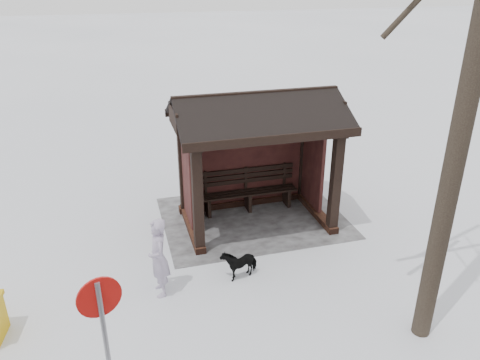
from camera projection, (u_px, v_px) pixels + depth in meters
name	position (u px, v px, depth m)	size (l,w,h in m)	color
ground	(255.00, 222.00, 10.93)	(120.00, 120.00, 0.00)	silver
trampled_patch	(253.00, 217.00, 11.10)	(4.20, 3.20, 0.02)	gray
bus_shelter	(255.00, 131.00, 10.18)	(3.60, 2.40, 3.09)	#331A12
pedestrian	(159.00, 258.00, 8.23)	(0.55, 0.36, 1.50)	#A397B1
dog	(239.00, 262.00, 8.90)	(0.32, 0.70, 0.59)	black
road_sign	(102.00, 318.00, 5.61)	(0.53, 0.19, 2.13)	gray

